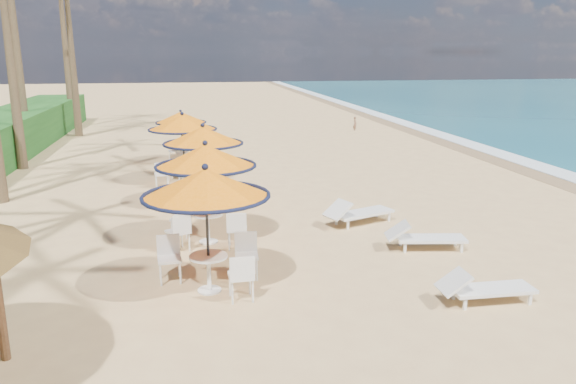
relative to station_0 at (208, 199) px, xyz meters
The scene contains 12 objects.
ground 5.14m from the station_0, ahead, with size 160.00×160.00×0.00m, color tan.
foam_strip 17.24m from the station_0, 34.81° to the left, with size 1.20×140.00×0.04m, color white.
wetsand_band 16.51m from the station_0, 36.60° to the left, with size 1.40×140.00×0.02m, color olive.
station_0 is the anchor object (origin of this frame).
station_1 2.94m from the station_0, 89.27° to the left, with size 2.48×2.48×2.59m.
station_2 6.57m from the station_0, 89.10° to the left, with size 2.46×2.46×2.57m.
station_3 9.94m from the station_0, 93.13° to the left, with size 2.47×2.56×2.58m.
station_4 14.00m from the station_0, 92.24° to the left, with size 2.17×2.17×2.27m.
lounger_near 5.52m from the station_0, 16.69° to the right, with size 1.87×0.61×0.67m.
lounger_mid 5.60m from the station_0, 16.24° to the left, with size 2.00×0.91×0.69m.
lounger_far 5.84m from the station_0, 41.76° to the left, with size 2.16×1.36×0.74m.
person 24.21m from the station_0, 66.24° to the left, with size 0.33×0.22×0.91m, color brown.
Camera 1 is at (-5.12, -10.36, 4.66)m, focal length 35.00 mm.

